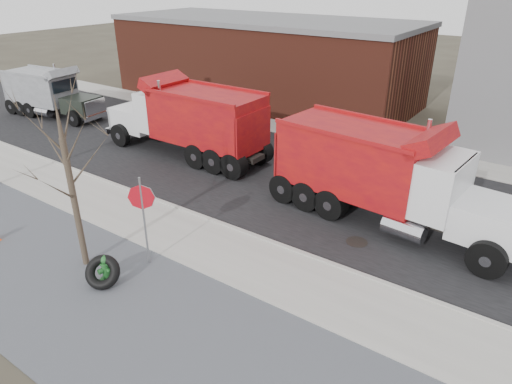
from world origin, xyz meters
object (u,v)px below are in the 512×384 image
Objects in this scene: fire_hydrant at (106,270)px; dump_truck_red_a at (384,172)px; dump_truck_grey at (49,91)px; truck_tire at (103,272)px; dump_truck_red_b at (189,118)px; stop_sign at (143,207)px.

dump_truck_red_a is (4.99, 7.81, 1.45)m from fire_hydrant.
dump_truck_grey is (-21.03, 1.01, -0.33)m from dump_truck_red_a.
truck_tire is 10.22m from dump_truck_red_b.
fire_hydrant is at bearing -117.17° from dump_truck_red_a.
stop_sign is at bearing -31.65° from dump_truck_grey.
dump_truck_red_a is at bearing 58.38° from truck_tire.
dump_truck_grey reaches higher than fire_hydrant.
dump_truck_red_b reaches higher than dump_truck_grey.
dump_truck_red_a is 9.77m from dump_truck_red_b.
truck_tire is 9.48m from dump_truck_red_a.
dump_truck_red_b reaches higher than stop_sign.
dump_truck_red_a reaches higher than fire_hydrant.
dump_truck_red_b is 1.29× the size of dump_truck_grey.
dump_truck_red_b is 11.30m from dump_truck_grey.
dump_truck_red_b is at bearing -7.37° from dump_truck_grey.
stop_sign reaches higher than fire_hydrant.
stop_sign is 8.02m from dump_truck_red_a.
fire_hydrant is 0.09× the size of dump_truck_red_a.
dump_truck_red_b is at bearing 129.02° from fire_hydrant.
truck_tire is at bearing -116.21° from dump_truck_red_a.
truck_tire is 0.45× the size of stop_sign.
stop_sign is 0.31× the size of dump_truck_red_a.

